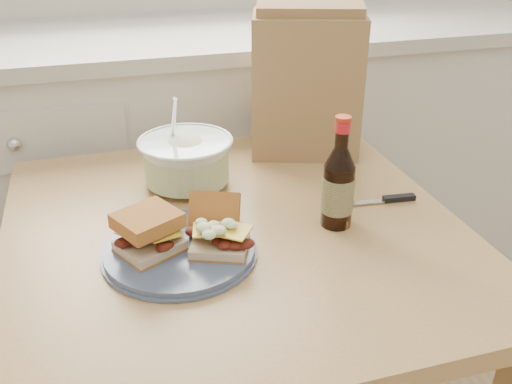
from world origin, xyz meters
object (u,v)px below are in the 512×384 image
object	(u,v)px
beer_bottle	(338,186)
plate	(180,251)
coleslaw_bowl	(187,163)
paper_bag	(306,85)
dining_table	(236,271)

from	to	relation	value
beer_bottle	plate	bearing A→B (deg)	-154.83
coleslaw_bowl	beer_bottle	xyz separation A→B (m)	(0.25, -0.25, 0.03)
beer_bottle	paper_bag	world-z (taller)	paper_bag
paper_bag	plate	bearing A→B (deg)	-116.40
dining_table	paper_bag	world-z (taller)	paper_bag
dining_table	coleslaw_bowl	distance (m)	0.26
dining_table	beer_bottle	size ratio (longest dim) A/B	3.94
dining_table	paper_bag	distance (m)	0.49
plate	paper_bag	bearing A→B (deg)	45.50
coleslaw_bowl	paper_bag	size ratio (longest dim) A/B	0.62
beer_bottle	paper_bag	size ratio (longest dim) A/B	0.67
dining_table	beer_bottle	xyz separation A→B (m)	(0.19, -0.05, 0.19)
plate	beer_bottle	bearing A→B (deg)	4.12
dining_table	paper_bag	xyz separation A→B (m)	(0.26, 0.32, 0.27)
coleslaw_bowl	beer_bottle	distance (m)	0.35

